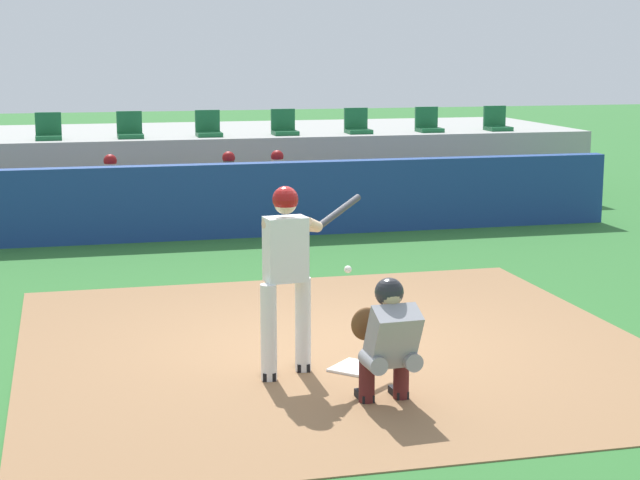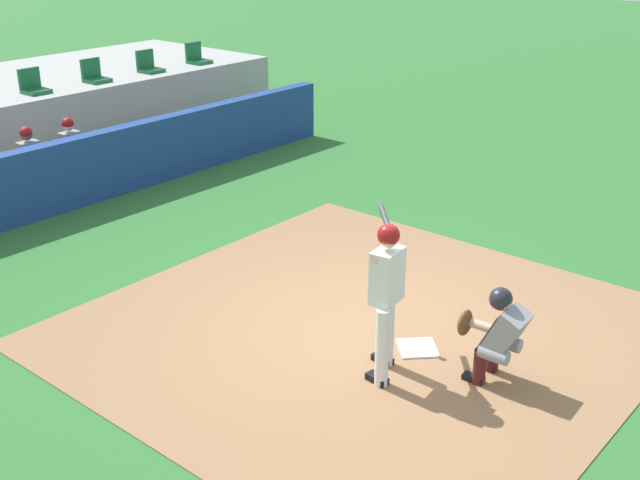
% 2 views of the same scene
% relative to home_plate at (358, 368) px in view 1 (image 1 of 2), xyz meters
% --- Properties ---
extents(ground_plane, '(80.00, 80.00, 0.00)m').
position_rel_home_plate_xyz_m(ground_plane, '(0.00, 0.80, -0.02)').
color(ground_plane, '#2D6B2D').
extents(dirt_infield, '(6.40, 6.40, 0.01)m').
position_rel_home_plate_xyz_m(dirt_infield, '(0.00, 0.80, -0.02)').
color(dirt_infield, '#936B47').
rests_on(dirt_infield, ground).
extents(home_plate, '(0.62, 0.62, 0.02)m').
position_rel_home_plate_xyz_m(home_plate, '(0.00, 0.00, 0.00)').
color(home_plate, white).
rests_on(home_plate, dirt_infield).
extents(batter_at_plate, '(1.19, 0.95, 1.80)m').
position_rel_home_plate_xyz_m(batter_at_plate, '(-0.68, 0.00, 1.01)').
color(batter_at_plate, silver).
rests_on(batter_at_plate, ground).
extents(catcher_crouched, '(0.50, 1.73, 1.13)m').
position_rel_home_plate_xyz_m(catcher_crouched, '(-0.02, -0.99, 0.59)').
color(catcher_crouched, gray).
rests_on(catcher_crouched, ground).
extents(dugout_wall, '(13.00, 0.30, 1.20)m').
position_rel_home_plate_xyz_m(dugout_wall, '(0.00, 7.30, 0.58)').
color(dugout_wall, navy).
rests_on(dugout_wall, ground).
extents(dugout_bench, '(11.80, 0.44, 0.45)m').
position_rel_home_plate_xyz_m(dugout_bench, '(0.00, 8.30, 0.20)').
color(dugout_bench, olive).
rests_on(dugout_bench, ground).
extents(dugout_player_1, '(0.49, 0.70, 1.30)m').
position_rel_home_plate_xyz_m(dugout_player_1, '(-1.90, 8.14, 0.65)').
color(dugout_player_1, '#939399').
rests_on(dugout_player_1, ground).
extents(dugout_player_2, '(0.49, 0.70, 1.30)m').
position_rel_home_plate_xyz_m(dugout_player_2, '(0.07, 8.14, 0.65)').
color(dugout_player_2, '#939399').
rests_on(dugout_player_2, ground).
extents(dugout_player_3, '(0.49, 0.70, 1.30)m').
position_rel_home_plate_xyz_m(dugout_player_3, '(0.92, 8.14, 0.65)').
color(dugout_player_3, '#939399').
rests_on(dugout_player_3, ground).
extents(stands_platform, '(15.00, 4.40, 1.40)m').
position_rel_home_plate_xyz_m(stands_platform, '(0.00, 11.70, 0.68)').
color(stands_platform, '#9E9E99').
rests_on(stands_platform, ground).
extents(stadium_seat_2, '(0.46, 0.46, 0.48)m').
position_rel_home_plate_xyz_m(stadium_seat_2, '(-2.89, 10.18, 1.51)').
color(stadium_seat_2, '#196033').
rests_on(stadium_seat_2, stands_platform).
extents(stadium_seat_3, '(0.46, 0.46, 0.48)m').
position_rel_home_plate_xyz_m(stadium_seat_3, '(-1.44, 10.18, 1.51)').
color(stadium_seat_3, '#196033').
rests_on(stadium_seat_3, stands_platform).
extents(stadium_seat_4, '(0.46, 0.46, 0.48)m').
position_rel_home_plate_xyz_m(stadium_seat_4, '(0.00, 10.18, 1.51)').
color(stadium_seat_4, '#196033').
rests_on(stadium_seat_4, stands_platform).
extents(stadium_seat_5, '(0.46, 0.46, 0.48)m').
position_rel_home_plate_xyz_m(stadium_seat_5, '(1.44, 10.18, 1.51)').
color(stadium_seat_5, '#196033').
rests_on(stadium_seat_5, stands_platform).
extents(stadium_seat_6, '(0.46, 0.46, 0.48)m').
position_rel_home_plate_xyz_m(stadium_seat_6, '(2.89, 10.18, 1.51)').
color(stadium_seat_6, '#196033').
rests_on(stadium_seat_6, stands_platform).
extents(stadium_seat_7, '(0.46, 0.46, 0.48)m').
position_rel_home_plate_xyz_m(stadium_seat_7, '(4.33, 10.18, 1.51)').
color(stadium_seat_7, '#196033').
rests_on(stadium_seat_7, stands_platform).
extents(stadium_seat_8, '(0.46, 0.46, 0.48)m').
position_rel_home_plate_xyz_m(stadium_seat_8, '(5.78, 10.18, 1.51)').
color(stadium_seat_8, '#196033').
rests_on(stadium_seat_8, stands_platform).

